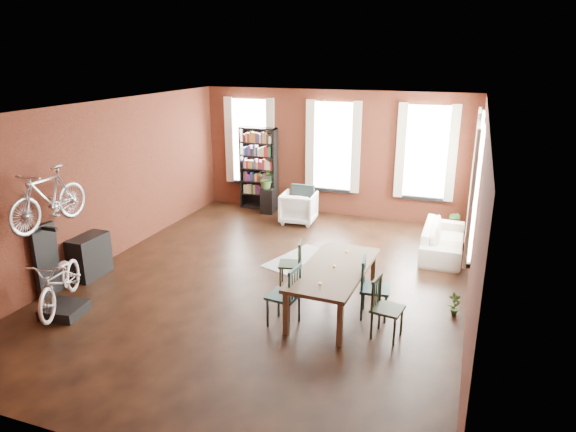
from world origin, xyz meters
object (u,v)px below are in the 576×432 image
at_px(bicycle_floor, 57,258).
at_px(dining_chair_a, 283,295).
at_px(dining_table, 334,289).
at_px(dining_chair_c, 388,309).
at_px(bike_trainer, 65,310).
at_px(dining_chair_d, 375,288).
at_px(plant_stand, 268,201).
at_px(bookshelf, 259,169).
at_px(cream_sofa, 444,235).
at_px(white_armchair, 299,206).
at_px(console_table, 90,256).
at_px(dining_chair_b, 290,264).

bearing_deg(bicycle_floor, dining_chair_a, -7.72).
relative_size(dining_table, dining_chair_a, 2.24).
bearing_deg(dining_chair_c, bike_trainer, 111.67).
height_order(dining_chair_d, bike_trainer, dining_chair_d).
bearing_deg(dining_table, bike_trainer, -154.93).
bearing_deg(plant_stand, dining_chair_d, -51.08).
bearing_deg(dining_chair_d, plant_stand, 32.10).
bearing_deg(plant_stand, bookshelf, 139.23).
xyz_separation_m(dining_chair_a, cream_sofa, (2.14, 3.96, -0.08)).
relative_size(dining_chair_a, plant_stand, 1.49).
xyz_separation_m(white_armchair, console_table, (-2.69, -4.39, -0.02)).
relative_size(dining_chair_c, console_table, 1.17).
distance_m(cream_sofa, bike_trainer, 7.44).
bearing_deg(dining_chair_c, cream_sofa, 0.86).
distance_m(dining_chair_a, white_armchair, 5.04).
bearing_deg(bike_trainer, dining_chair_b, 36.41).
bearing_deg(dining_chair_d, bike_trainer, 102.68).
relative_size(dining_table, white_armchair, 2.61).
height_order(dining_table, cream_sofa, cream_sofa).
bearing_deg(dining_chair_a, dining_chair_b, -157.93).
height_order(dining_chair_a, bike_trainer, dining_chair_a).
bearing_deg(bookshelf, bike_trainer, -95.53).
bearing_deg(bookshelf, cream_sofa, -18.95).
bearing_deg(console_table, dining_table, 3.35).
bearing_deg(dining_chair_c, dining_chair_d, 36.85).
bearing_deg(cream_sofa, plant_stand, 73.37).
height_order(white_armchair, console_table, white_armchair).
bearing_deg(dining_chair_a, bookshelf, -146.82).
xyz_separation_m(bookshelf, bike_trainer, (-0.64, -6.61, -1.01)).
bearing_deg(plant_stand, dining_chair_c, -52.17).
height_order(dining_chair_b, white_armchair, dining_chair_b).
height_order(dining_chair_a, bookshelf, bookshelf).
xyz_separation_m(white_armchair, bike_trainer, (-2.05, -5.79, -0.34)).
bearing_deg(dining_chair_c, dining_table, 68.99).
height_order(dining_table, dining_chair_c, dining_chair_c).
relative_size(dining_chair_a, bookshelf, 0.45).
bearing_deg(bike_trainer, white_armchair, 70.52).
bearing_deg(dining_table, bicycle_floor, -154.79).
distance_m(dining_chair_c, white_armchair, 5.55).
height_order(dining_table, white_armchair, white_armchair).
xyz_separation_m(dining_chair_b, bicycle_floor, (-3.08, -2.29, 0.57)).
relative_size(bike_trainer, console_table, 0.74).
relative_size(dining_chair_b, plant_stand, 1.31).
bearing_deg(dining_table, bookshelf, 127.35).
distance_m(dining_chair_c, cream_sofa, 3.83).
distance_m(dining_chair_a, dining_chair_b, 1.38).
distance_m(dining_table, dining_chair_c, 1.13).
bearing_deg(dining_chair_c, dining_chair_b, 68.35).
bearing_deg(dining_chair_d, dining_chair_c, -159.17).
distance_m(bike_trainer, plant_stand, 6.36).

